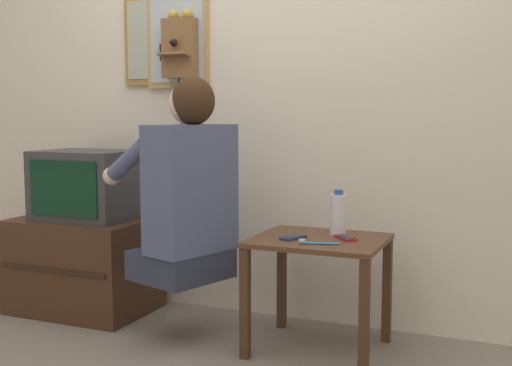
% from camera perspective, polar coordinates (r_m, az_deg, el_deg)
% --- Properties ---
extents(wall_back, '(6.80, 0.05, 2.55)m').
position_cam_1_polar(wall_back, '(3.40, 1.65, 9.44)').
color(wall_back, silver).
rests_on(wall_back, ground_plane).
extents(side_table, '(0.58, 0.51, 0.52)m').
position_cam_1_polar(side_table, '(2.94, 5.62, -6.75)').
color(side_table, '#51331E').
rests_on(side_table, ground_plane).
extents(person, '(0.61, 0.56, 0.95)m').
position_cam_1_polar(person, '(3.00, -6.17, -0.56)').
color(person, '#2D3347').
rests_on(person, ground_plane).
extents(tv_stand, '(0.73, 0.52, 0.51)m').
position_cam_1_polar(tv_stand, '(3.68, -15.02, -7.00)').
color(tv_stand, '#422819').
rests_on(tv_stand, ground_plane).
extents(television, '(0.51, 0.40, 0.37)m').
position_cam_1_polar(television, '(3.60, -14.77, -0.15)').
color(television, '#38383A').
rests_on(television, tv_stand).
extents(wall_phone_antique, '(0.23, 0.19, 0.74)m').
position_cam_1_polar(wall_phone_antique, '(3.56, -6.70, 11.89)').
color(wall_phone_antique, brown).
extents(framed_picture, '(0.31, 0.03, 0.50)m').
position_cam_1_polar(framed_picture, '(3.71, -9.47, 12.44)').
color(framed_picture, olive).
extents(wall_mirror, '(0.37, 0.04, 0.62)m').
position_cam_1_polar(wall_mirror, '(3.62, -6.99, 13.28)').
color(wall_mirror, tan).
extents(cell_phone_held, '(0.10, 0.14, 0.01)m').
position_cam_1_polar(cell_phone_held, '(2.89, 3.33, -4.86)').
color(cell_phone_held, navy).
rests_on(cell_phone_held, side_table).
extents(cell_phone_spare, '(0.13, 0.13, 0.01)m').
position_cam_1_polar(cell_phone_spare, '(2.91, 7.99, -4.83)').
color(cell_phone_spare, maroon).
rests_on(cell_phone_spare, side_table).
extents(water_bottle, '(0.08, 0.08, 0.21)m').
position_cam_1_polar(water_bottle, '(3.00, 7.33, -2.74)').
color(water_bottle, silver).
rests_on(water_bottle, side_table).
extents(toothbrush, '(0.17, 0.06, 0.02)m').
position_cam_1_polar(toothbrush, '(2.78, 5.37, -5.32)').
color(toothbrush, '#338CD8').
rests_on(toothbrush, side_table).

